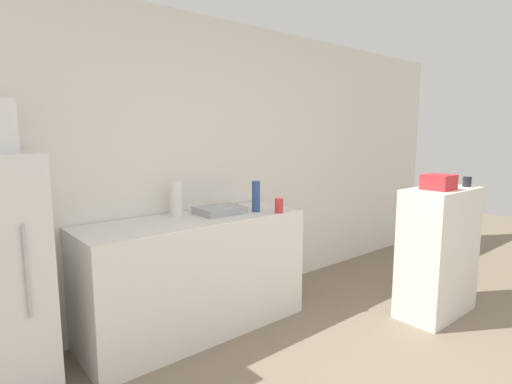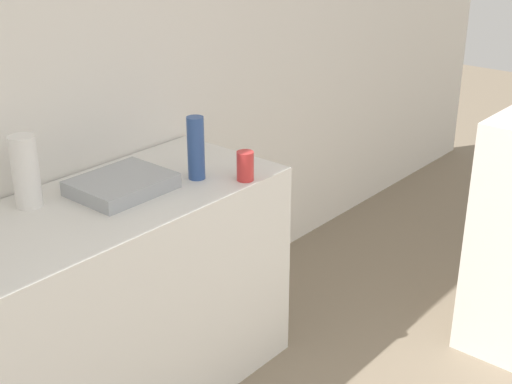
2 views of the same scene
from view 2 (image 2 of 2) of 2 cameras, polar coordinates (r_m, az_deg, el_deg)
wall_back at (r=2.90m, az=-19.17°, el=7.07°), size 8.00×0.06×2.60m
counter at (r=2.94m, az=-13.59°, el=-10.00°), size 1.81×0.65×0.93m
sink_basin at (r=2.86m, az=-10.69°, el=0.60°), size 0.37×0.30×0.06m
bottle_tall at (r=2.92m, az=-4.83°, el=3.52°), size 0.07×0.07×0.26m
bottle_short at (r=2.91m, az=-0.87°, el=2.09°), size 0.07×0.07×0.12m
paper_towel_roll at (r=2.78m, az=-17.96°, el=1.55°), size 0.10×0.10×0.28m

